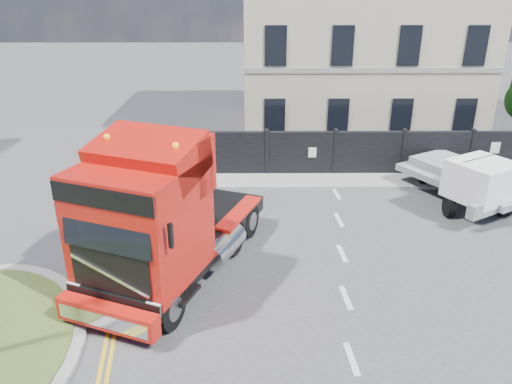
{
  "coord_description": "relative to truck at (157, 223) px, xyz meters",
  "views": [
    {
      "loc": [
        0.4,
        -11.86,
        8.07
      ],
      "look_at": [
        0.49,
        2.83,
        1.8
      ],
      "focal_mm": 35.0,
      "sensor_mm": 36.0,
      "label": 1
    }
  ],
  "objects": [
    {
      "name": "ground",
      "position": [
        2.22,
        -0.3,
        -1.97
      ],
      "size": [
        120.0,
        120.0,
        0.0
      ],
      "primitive_type": "plane",
      "color": "#424244",
      "rests_on": "ground"
    },
    {
      "name": "hoarding_fence",
      "position": [
        8.77,
        8.7,
        -0.97
      ],
      "size": [
        18.8,
        0.25,
        2.0
      ],
      "color": "black",
      "rests_on": "ground"
    },
    {
      "name": "georgian_building",
      "position": [
        8.22,
        16.2,
        3.8
      ],
      "size": [
        12.3,
        10.3,
        12.8
      ],
      "color": "beige",
      "rests_on": "ground"
    },
    {
      "name": "pavement_far",
      "position": [
        8.22,
        7.8,
        -1.91
      ],
      "size": [
        20.0,
        1.6,
        0.12
      ],
      "primitive_type": "cube",
      "color": "gray",
      "rests_on": "ground"
    },
    {
      "name": "truck",
      "position": [
        0.0,
        0.0,
        0.0
      ],
      "size": [
        5.22,
        7.82,
        4.39
      ],
      "rotation": [
        0.0,
        0.0,
        -0.38
      ],
      "color": "black",
      "rests_on": "ground"
    },
    {
      "name": "flatbed_pickup",
      "position": [
        10.83,
        5.04,
        -0.83
      ],
      "size": [
        4.31,
        5.63,
        2.12
      ],
      "rotation": [
        0.0,
        0.0,
        0.53
      ],
      "color": "gray",
      "rests_on": "ground"
    }
  ]
}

